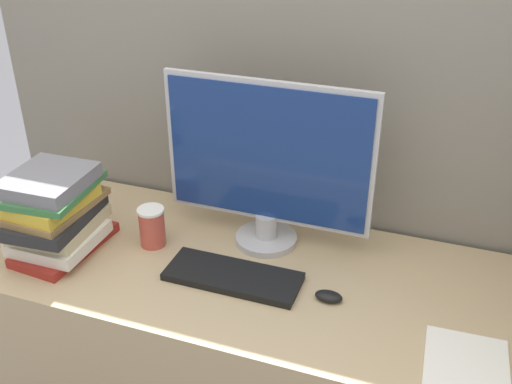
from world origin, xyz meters
TOP-DOWN VIEW (x-y plane):
  - cubicle_panel_rear at (0.00, 0.68)m, footprint 2.02×0.04m
  - desk at (0.00, 0.32)m, footprint 1.62×0.64m
  - monitor at (-0.02, 0.47)m, footprint 0.60×0.18m
  - keyboard at (-0.04, 0.26)m, footprint 0.37×0.14m
  - mouse at (0.22, 0.26)m, footprint 0.07×0.04m
  - coffee_cup at (-0.33, 0.34)m, footprint 0.08×0.08m
  - book_stack at (-0.57, 0.23)m, footprint 0.22×0.31m
  - paper_pile at (0.57, 0.13)m, footprint 0.19×0.25m

SIDE VIEW (x-z plane):
  - desk at x=0.00m, z-range 0.00..0.73m
  - paper_pile at x=0.57m, z-range 0.73..0.74m
  - keyboard at x=-0.04m, z-range 0.73..0.75m
  - mouse at x=0.22m, z-range 0.73..0.75m
  - coffee_cup at x=-0.33m, z-range 0.73..0.85m
  - book_stack at x=-0.57m, z-range 0.73..0.98m
  - cubicle_panel_rear at x=0.00m, z-range 0.00..1.73m
  - monitor at x=-0.02m, z-range 0.73..1.23m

